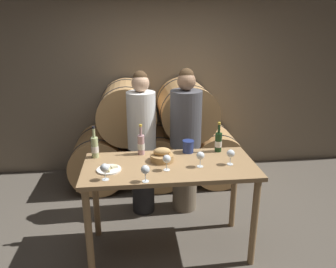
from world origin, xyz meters
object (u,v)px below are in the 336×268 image
(blue_crock, at_px, (188,146))
(wine_glass_far_left, at_px, (105,168))
(person_right, at_px, (185,141))
(wine_bottle_red, at_px, (218,142))
(bread_basket, at_px, (162,156))
(wine_glass_center, at_px, (167,159))
(wine_glass_left, at_px, (145,170))
(tasting_table, at_px, (170,177))
(person_left, at_px, (142,143))
(wine_glass_far_right, at_px, (231,154))
(wine_bottle_rose, at_px, (141,144))
(wine_glass_right, at_px, (200,156))
(wine_bottle_white, at_px, (95,147))
(cheese_plate, at_px, (109,169))

(blue_crock, distance_m, wine_glass_far_left, 0.96)
(person_right, bearing_deg, blue_crock, -96.10)
(wine_bottle_red, xyz_separation_m, bread_basket, (-0.59, -0.18, -0.05))
(bread_basket, bearing_deg, wine_bottle_red, 17.22)
(wine_glass_center, bearing_deg, wine_glass_left, -134.50)
(blue_crock, xyz_separation_m, bread_basket, (-0.28, -0.19, -0.02))
(wine_bottle_red, xyz_separation_m, wine_glass_left, (-0.77, -0.60, 0.00))
(tasting_table, distance_m, wine_glass_center, 0.27)
(person_left, bearing_deg, person_right, 0.00)
(blue_crock, distance_m, wine_glass_center, 0.48)
(tasting_table, bearing_deg, wine_glass_far_right, -6.05)
(person_left, xyz_separation_m, blue_crock, (0.45, -0.47, 0.13))
(wine_bottle_rose, xyz_separation_m, wine_glass_center, (0.21, -0.41, 0.00))
(tasting_table, height_order, wine_bottle_rose, wine_bottle_rose)
(wine_glass_left, distance_m, wine_glass_far_right, 0.84)
(wine_glass_far_left, bearing_deg, wine_glass_right, 11.46)
(wine_bottle_white, relative_size, cheese_plate, 1.44)
(wine_bottle_red, bearing_deg, bread_basket, -162.78)
(tasting_table, xyz_separation_m, wine_bottle_rose, (-0.25, 0.29, 0.23))
(wine_bottle_rose, bearing_deg, person_left, 87.35)
(bread_basket, bearing_deg, wine_glass_left, -113.16)
(person_left, xyz_separation_m, wine_bottle_white, (-0.47, -0.50, 0.17))
(wine_bottle_white, xyz_separation_m, cheese_plate, (0.15, -0.32, -0.10))
(blue_crock, bearing_deg, wine_glass_right, -82.10)
(person_left, relative_size, person_right, 0.99)
(person_left, bearing_deg, wine_bottle_white, -133.46)
(person_left, distance_m, wine_glass_left, 1.09)
(person_right, xyz_separation_m, bread_basket, (-0.33, -0.66, 0.11))
(blue_crock, height_order, wine_glass_far_right, wine_glass_far_right)
(wine_bottle_rose, distance_m, cheese_plate, 0.47)
(person_left, xyz_separation_m, wine_bottle_rose, (-0.02, -0.47, 0.16))
(wine_bottle_rose, xyz_separation_m, wine_glass_far_left, (-0.32, -0.54, 0.00))
(wine_glass_left, bearing_deg, wine_glass_far_left, 168.02)
(wine_glass_center, height_order, wine_glass_right, same)
(wine_glass_far_left, relative_size, wine_glass_far_right, 1.00)
(wine_bottle_white, relative_size, wine_glass_center, 2.18)
(person_left, relative_size, wine_glass_far_right, 11.59)
(wine_bottle_red, height_order, bread_basket, wine_bottle_red)
(tasting_table, xyz_separation_m, wine_glass_center, (-0.04, -0.12, 0.23))
(wine_glass_left, bearing_deg, bread_basket, 66.84)
(wine_glass_right, bearing_deg, wine_glass_left, -154.63)
(cheese_plate, height_order, wine_glass_center, wine_glass_center)
(wine_glass_left, height_order, wine_glass_center, same)
(person_right, bearing_deg, bread_basket, -116.80)
(wine_glass_far_left, distance_m, wine_glass_right, 0.86)
(cheese_plate, relative_size, wine_glass_center, 1.51)
(wine_glass_right, bearing_deg, bread_basket, 153.04)
(tasting_table, height_order, person_left, person_left)
(wine_bottle_white, distance_m, cheese_plate, 0.37)
(cheese_plate, bearing_deg, wine_glass_far_right, 0.33)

